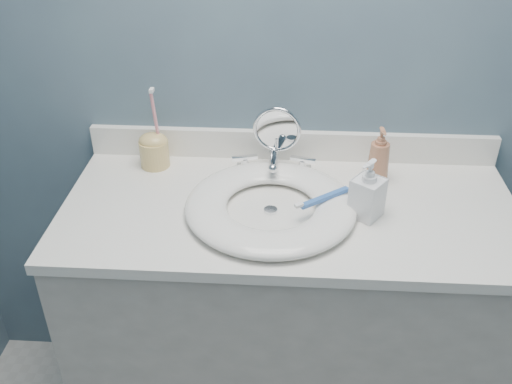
# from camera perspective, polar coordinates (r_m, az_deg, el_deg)

# --- Properties ---
(back_wall) EXTENTS (2.20, 0.02, 2.40)m
(back_wall) POSITION_cam_1_polar(r_m,az_deg,el_deg) (1.63, 3.88, 13.47)
(back_wall) COLOR #47596A
(back_wall) RESTS_ON ground
(vanity_cabinet) EXTENTS (1.20, 0.55, 0.85)m
(vanity_cabinet) POSITION_cam_1_polar(r_m,az_deg,el_deg) (1.82, 2.92, -13.37)
(vanity_cabinet) COLOR beige
(vanity_cabinet) RESTS_ON ground
(countertop) EXTENTS (1.22, 0.57, 0.03)m
(countertop) POSITION_cam_1_polar(r_m,az_deg,el_deg) (1.54, 3.37, -1.87)
(countertop) COLOR white
(countertop) RESTS_ON vanity_cabinet
(backsplash) EXTENTS (1.22, 0.02, 0.09)m
(backsplash) POSITION_cam_1_polar(r_m,az_deg,el_deg) (1.73, 3.55, 4.70)
(backsplash) COLOR white
(backsplash) RESTS_ON countertop
(basin) EXTENTS (0.45, 0.45, 0.04)m
(basin) POSITION_cam_1_polar(r_m,az_deg,el_deg) (1.49, 1.48, -1.38)
(basin) COLOR white
(basin) RESTS_ON countertop
(drain) EXTENTS (0.04, 0.04, 0.01)m
(drain) POSITION_cam_1_polar(r_m,az_deg,el_deg) (1.50, 1.47, -1.85)
(drain) COLOR silver
(drain) RESTS_ON countertop
(faucet) EXTENTS (0.25, 0.13, 0.07)m
(faucet) POSITION_cam_1_polar(r_m,az_deg,el_deg) (1.65, 1.76, 2.68)
(faucet) COLOR silver
(faucet) RESTS_ON countertop
(makeup_mirror) EXTENTS (0.14, 0.08, 0.20)m
(makeup_mirror) POSITION_cam_1_polar(r_m,az_deg,el_deg) (1.63, 2.10, 5.52)
(makeup_mirror) COLOR silver
(makeup_mirror) RESTS_ON countertop
(soap_bottle_amber) EXTENTS (0.07, 0.07, 0.16)m
(soap_bottle_amber) POSITION_cam_1_polar(r_m,az_deg,el_deg) (1.63, 12.22, 3.60)
(soap_bottle_amber) COLOR #AD6E4E
(soap_bottle_amber) RESTS_ON countertop
(soap_bottle_clear) EXTENTS (0.10, 0.10, 0.16)m
(soap_bottle_clear) POSITION_cam_1_polar(r_m,az_deg,el_deg) (1.47, 11.14, 0.30)
(soap_bottle_clear) COLOR white
(soap_bottle_clear) RESTS_ON countertop
(toothbrush_holder) EXTENTS (0.09, 0.09, 0.25)m
(toothbrush_holder) POSITION_cam_1_polar(r_m,az_deg,el_deg) (1.71, -10.16, 4.29)
(toothbrush_holder) COLOR #DBBB6D
(toothbrush_holder) RESTS_ON countertop
(toothbrush_lying) EXTENTS (0.15, 0.12, 0.02)m
(toothbrush_lying) POSITION_cam_1_polar(r_m,az_deg,el_deg) (1.48, 6.69, -0.64)
(toothbrush_lying) COLOR #3263B3
(toothbrush_lying) RESTS_ON basin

